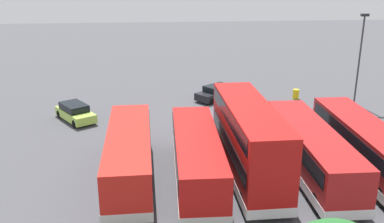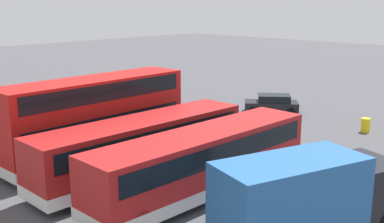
% 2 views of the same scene
% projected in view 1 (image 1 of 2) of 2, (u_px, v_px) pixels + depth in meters
% --- Properties ---
extents(ground_plane, '(140.00, 140.00, 0.00)m').
position_uv_depth(ground_plane, '(222.00, 117.00, 36.92)').
color(ground_plane, '#47474C').
extents(bus_single_deck_near_end, '(2.84, 12.08, 2.95)m').
position_uv_depth(bus_single_deck_near_end, '(365.00, 144.00, 27.02)').
color(bus_single_deck_near_end, '#A51919').
rests_on(bus_single_deck_near_end, ground).
extents(bus_single_deck_second, '(2.83, 11.92, 2.95)m').
position_uv_depth(bus_single_deck_second, '(311.00, 149.00, 26.29)').
color(bus_single_deck_second, '#A51919').
rests_on(bus_single_deck_second, ground).
extents(bus_double_decker_third, '(2.73, 10.92, 4.55)m').
position_uv_depth(bus_double_decker_third, '(248.00, 139.00, 25.68)').
color(bus_double_decker_third, '#B71411').
rests_on(bus_double_decker_third, ground).
extents(bus_single_deck_fourth, '(2.86, 11.00, 2.95)m').
position_uv_depth(bus_single_deck_fourth, '(197.00, 156.00, 25.28)').
color(bus_single_deck_fourth, '#B71411').
rests_on(bus_single_deck_fourth, ground).
extents(bus_single_deck_fifth, '(2.78, 11.17, 2.95)m').
position_uv_depth(bus_single_deck_fifth, '(129.00, 154.00, 25.63)').
color(bus_single_deck_fifth, red).
rests_on(bus_single_deck_fifth, ground).
extents(car_hatchback_silver, '(4.37, 3.96, 1.43)m').
position_uv_depth(car_hatchback_silver, '(216.00, 93.00, 41.60)').
color(car_hatchback_silver, black).
rests_on(car_hatchback_silver, ground).
extents(car_small_green, '(3.91, 4.65, 1.43)m').
position_uv_depth(car_small_green, '(75.00, 112.00, 35.91)').
color(car_small_green, '#A5D14C').
rests_on(car_small_green, ground).
extents(lamp_post_tall, '(0.70, 0.30, 8.39)m').
position_uv_depth(lamp_post_tall, '(360.00, 53.00, 39.01)').
color(lamp_post_tall, '#38383D').
rests_on(lamp_post_tall, ground).
extents(waste_bin_yellow, '(0.60, 0.60, 0.95)m').
position_uv_depth(waste_bin_yellow, '(296.00, 94.00, 41.94)').
color(waste_bin_yellow, yellow).
rests_on(waste_bin_yellow, ground).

